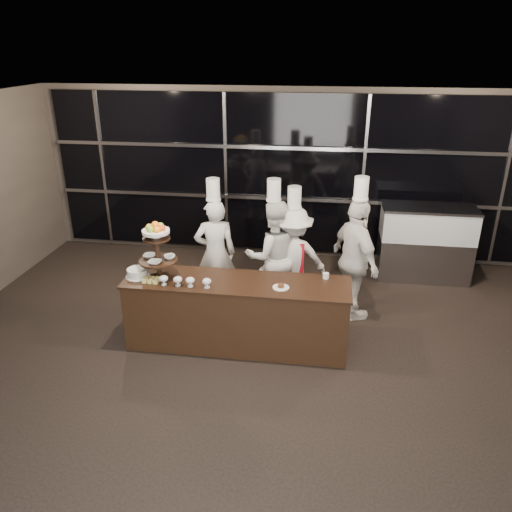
# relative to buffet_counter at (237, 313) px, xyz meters

# --- Properties ---
(room) EXTENTS (10.00, 10.00, 10.00)m
(room) POSITION_rel_buffet_counter_xyz_m (0.46, -1.84, 1.03)
(room) COLOR black
(room) RESTS_ON ground
(window_wall) EXTENTS (8.60, 0.10, 2.80)m
(window_wall) POSITION_rel_buffet_counter_xyz_m (0.46, 3.10, 1.04)
(window_wall) COLOR black
(window_wall) RESTS_ON ground
(buffet_counter) EXTENTS (2.84, 0.74, 0.92)m
(buffet_counter) POSITION_rel_buffet_counter_xyz_m (0.00, 0.00, 0.00)
(buffet_counter) COLOR black
(buffet_counter) RESTS_ON ground
(display_stand) EXTENTS (0.48, 0.48, 0.74)m
(display_stand) POSITION_rel_buffet_counter_xyz_m (-1.00, -0.00, 0.87)
(display_stand) COLOR black
(display_stand) RESTS_ON buffet_counter
(compotes) EXTENTS (0.65, 0.11, 0.12)m
(compotes) POSITION_rel_buffet_counter_xyz_m (-0.61, -0.22, 0.54)
(compotes) COLOR silver
(compotes) RESTS_ON buffet_counter
(layer_cake) EXTENTS (0.30, 0.30, 0.11)m
(layer_cake) POSITION_rel_buffet_counter_xyz_m (-1.27, -0.05, 0.51)
(layer_cake) COLOR white
(layer_cake) RESTS_ON buffet_counter
(pastry_squares) EXTENTS (0.20, 0.13, 0.05)m
(pastry_squares) POSITION_rel_buffet_counter_xyz_m (-1.05, -0.17, 0.48)
(pastry_squares) COLOR #F9E579
(pastry_squares) RESTS_ON buffet_counter
(small_plate) EXTENTS (0.20, 0.20, 0.05)m
(small_plate) POSITION_rel_buffet_counter_xyz_m (0.56, -0.10, 0.47)
(small_plate) COLOR white
(small_plate) RESTS_ON buffet_counter
(chef_cup) EXTENTS (0.08, 0.08, 0.07)m
(chef_cup) POSITION_rel_buffet_counter_xyz_m (1.10, 0.25, 0.49)
(chef_cup) COLOR white
(chef_cup) RESTS_ON buffet_counter
(display_case) EXTENTS (1.49, 0.65, 1.24)m
(display_case) POSITION_rel_buffet_counter_xyz_m (2.71, 2.46, 0.22)
(display_case) COLOR #A5A5AA
(display_case) RESTS_ON ground
(chef_a) EXTENTS (0.69, 0.54, 1.95)m
(chef_a) POSITION_rel_buffet_counter_xyz_m (-0.51, 1.05, 0.39)
(chef_a) COLOR silver
(chef_a) RESTS_ON ground
(chef_b) EXTENTS (0.98, 0.87, 1.97)m
(chef_b) POSITION_rel_buffet_counter_xyz_m (0.34, 1.05, 0.38)
(chef_b) COLOR white
(chef_b) RESTS_ON ground
(chef_c) EXTENTS (1.13, 0.84, 1.86)m
(chef_c) POSITION_rel_buffet_counter_xyz_m (0.61, 1.12, 0.32)
(chef_c) COLOR white
(chef_c) RESTS_ON ground
(chef_d) EXTENTS (0.89, 1.11, 2.07)m
(chef_d) POSITION_rel_buffet_counter_xyz_m (1.49, 0.95, 0.43)
(chef_d) COLOR white
(chef_d) RESTS_ON ground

